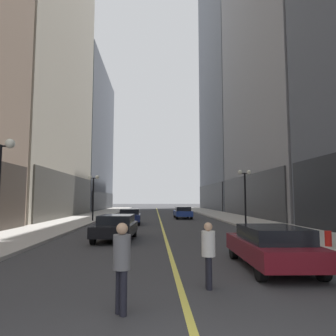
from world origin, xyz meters
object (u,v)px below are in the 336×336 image
object	(u,v)px
car_black	(116,226)
street_lamp_right_mid	(245,185)
pedestrian_in_white_shirt	(208,250)
fire_hydrant_right	(328,240)
pedestrian_in_grey_suit	(122,260)
car_navy	(130,216)
car_blue	(183,212)
car_maroon	(271,245)
street_lamp_left_far	(93,188)

from	to	relation	value
car_black	street_lamp_right_mid	world-z (taller)	street_lamp_right_mid
pedestrian_in_white_shirt	street_lamp_right_mid	xyz separation A→B (m)	(5.71, 16.33, 2.33)
fire_hydrant_right	pedestrian_in_grey_suit	bearing A→B (deg)	-138.14
car_navy	car_blue	size ratio (longest dim) A/B	0.96
pedestrian_in_grey_suit	fire_hydrant_right	xyz separation A→B (m)	(8.17, 7.32, -0.61)
street_lamp_right_mid	fire_hydrant_right	xyz separation A→B (m)	(0.50, -10.63, -2.86)
car_maroon	street_lamp_right_mid	xyz separation A→B (m)	(3.33, 14.19, 2.54)
car_blue	fire_hydrant_right	distance (m)	22.27
car_blue	street_lamp_left_far	world-z (taller)	street_lamp_left_far
car_maroon	street_lamp_left_far	distance (m)	22.53
pedestrian_in_grey_suit	fire_hydrant_right	size ratio (longest dim) A/B	2.15
pedestrian_in_grey_suit	street_lamp_left_far	bearing A→B (deg)	102.03
car_black	street_lamp_left_far	xyz separation A→B (m)	(-3.72, 13.10, 2.54)
car_maroon	car_navy	xyz separation A→B (m)	(-5.80, 17.85, -0.00)
car_maroon	pedestrian_in_grey_suit	size ratio (longest dim) A/B	2.68
street_lamp_right_mid	car_black	bearing A→B (deg)	-142.33
car_navy	pedestrian_in_grey_suit	size ratio (longest dim) A/B	2.66
car_black	car_blue	size ratio (longest dim) A/B	0.93
car_maroon	street_lamp_left_far	bearing A→B (deg)	115.02
car_black	pedestrian_in_grey_suit	size ratio (longest dim) A/B	2.59
car_navy	pedestrian_in_grey_suit	bearing A→B (deg)	-86.14
car_black	fire_hydrant_right	bearing A→B (deg)	-20.73
car_blue	street_lamp_right_mid	distance (m)	12.11
car_navy	fire_hydrant_right	bearing A→B (deg)	-56.02
street_lamp_left_far	fire_hydrant_right	size ratio (longest dim) A/B	5.54
pedestrian_in_white_shirt	fire_hydrant_right	size ratio (longest dim) A/B	2.01
pedestrian_in_grey_suit	car_blue	bearing A→B (deg)	82.50
car_blue	street_lamp_right_mid	bearing A→B (deg)	-71.12
pedestrian_in_grey_suit	street_lamp_left_far	world-z (taller)	street_lamp_left_far
street_lamp_right_mid	fire_hydrant_right	world-z (taller)	street_lamp_right_mid
pedestrian_in_white_shirt	street_lamp_left_far	world-z (taller)	street_lamp_left_far
car_maroon	car_black	world-z (taller)	same
pedestrian_in_white_shirt	street_lamp_left_far	xyz separation A→B (m)	(-7.09, 22.43, 2.33)
street_lamp_right_mid	pedestrian_in_white_shirt	bearing A→B (deg)	-109.27
car_blue	street_lamp_left_far	bearing A→B (deg)	-150.32
street_lamp_left_far	street_lamp_right_mid	xyz separation A→B (m)	(12.80, -6.10, 0.00)
car_maroon	pedestrian_in_grey_suit	xyz separation A→B (m)	(-4.34, -3.76, 0.28)
car_navy	street_lamp_left_far	world-z (taller)	street_lamp_left_far
car_blue	pedestrian_in_white_shirt	distance (m)	27.60
car_navy	car_maroon	bearing A→B (deg)	-72.00
pedestrian_in_grey_suit	fire_hydrant_right	distance (m)	10.99
car_maroon	street_lamp_left_far	size ratio (longest dim) A/B	1.04
street_lamp_left_far	street_lamp_right_mid	bearing A→B (deg)	-25.46
fire_hydrant_right	street_lamp_left_far	bearing A→B (deg)	128.49
car_maroon	car_black	size ratio (longest dim) A/B	1.03
car_navy	pedestrian_in_grey_suit	world-z (taller)	pedestrian_in_grey_suit
car_navy	pedestrian_in_white_shirt	world-z (taller)	pedestrian_in_white_shirt
street_lamp_left_far	street_lamp_right_mid	size ratio (longest dim) A/B	1.00
car_navy	fire_hydrant_right	size ratio (longest dim) A/B	5.74
car_maroon	street_lamp_left_far	world-z (taller)	street_lamp_left_far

